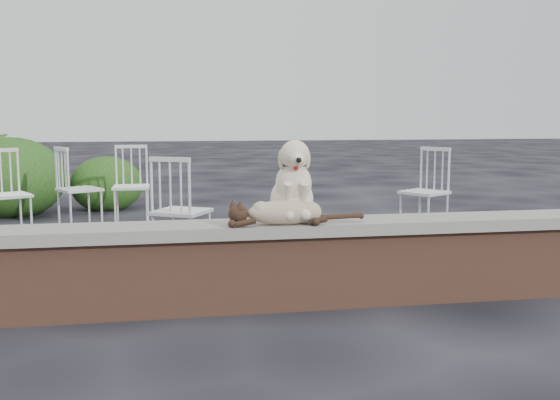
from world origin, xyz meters
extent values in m
plane|color=black|center=(0.00, 0.00, 0.00)|extent=(60.00, 60.00, 0.00)
cube|color=brown|center=(0.00, 0.00, 0.25)|extent=(6.00, 0.30, 0.50)
cube|color=slate|center=(0.00, 0.00, 0.54)|extent=(6.20, 0.40, 0.08)
ellipsoid|color=#1A4213|center=(-1.84, 4.61, 0.48)|extent=(1.35, 1.24, 1.07)
ellipsoid|color=#1A4213|center=(-0.68, 4.92, 0.35)|extent=(0.98, 0.90, 0.78)
camera|label=1|loc=(0.11, -4.13, 1.28)|focal=40.98mm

